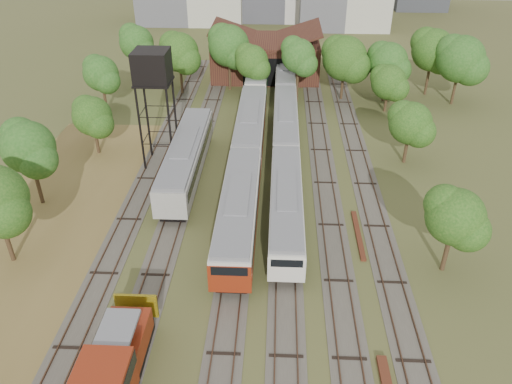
# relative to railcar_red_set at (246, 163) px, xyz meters

# --- Properties ---
(dry_grass_patch) EXTENTS (14.00, 60.00, 0.04)m
(dry_grass_patch) POSITION_rel_railcar_red_set_xyz_m (-16.00, -17.21, -2.01)
(dry_grass_patch) COLOR brown
(dry_grass_patch) RESTS_ON ground
(tracks) EXTENTS (24.60, 80.00, 0.19)m
(tracks) POSITION_rel_railcar_red_set_xyz_m (1.33, -0.21, -1.99)
(tracks) COLOR #4C473D
(tracks) RESTS_ON ground
(railcar_red_set) EXTENTS (3.10, 34.57, 3.84)m
(railcar_red_set) POSITION_rel_railcar_red_set_xyz_m (0.00, 0.00, 0.00)
(railcar_red_set) COLOR black
(railcar_red_set) RESTS_ON ground
(railcar_green_set) EXTENTS (2.79, 52.08, 3.44)m
(railcar_green_set) POSITION_rel_railcar_red_set_xyz_m (4.00, 10.13, -0.21)
(railcar_green_set) COLOR black
(railcar_green_set) RESTS_ON ground
(railcar_rear) EXTENTS (2.90, 16.08, 3.59)m
(railcar_rear) POSITION_rel_railcar_red_set_xyz_m (0.00, 27.25, -0.13)
(railcar_rear) COLOR black
(railcar_rear) RESTS_ON ground
(shunter_locomotive) EXTENTS (2.89, 8.10, 3.78)m
(shunter_locomotive) POSITION_rel_railcar_red_set_xyz_m (-6.00, -24.56, -0.20)
(shunter_locomotive) COLOR black
(shunter_locomotive) RESTS_ON ground
(old_grey_coach) EXTENTS (3.11, 18.00, 3.85)m
(old_grey_coach) POSITION_rel_railcar_red_set_xyz_m (-6.00, 0.54, 0.07)
(old_grey_coach) COLOR black
(old_grey_coach) RESTS_ON ground
(water_tower) EXTENTS (3.51, 3.51, 12.13)m
(water_tower) POSITION_rel_railcar_red_set_xyz_m (-9.20, 3.30, 8.21)
(water_tower) COLOR black
(water_tower) RESTS_ON ground
(rail_pile_far) EXTENTS (0.43, 6.86, 0.22)m
(rail_pile_far) POSITION_rel_railcar_red_set_xyz_m (10.20, -8.91, -1.92)
(rail_pile_far) COLOR #5F2D1B
(rail_pile_far) RESTS_ON ground
(maintenance_shed) EXTENTS (16.45, 11.55, 7.58)m
(maintenance_shed) POSITION_rel_railcar_red_set_xyz_m (1.00, 32.77, 0.89)
(maintenance_shed) COLOR #3B1A15
(maintenance_shed) RESTS_ON ground
(tree_band_left) EXTENTS (7.49, 53.37, 8.38)m
(tree_band_left) POSITION_rel_railcar_red_set_xyz_m (-18.65, -10.82, 3.06)
(tree_band_left) COLOR #382616
(tree_band_left) RESTS_ON ground
(tree_band_far) EXTENTS (49.40, 10.44, 9.21)m
(tree_band_far) POSITION_rel_railcar_red_set_xyz_m (8.31, 23.82, 3.98)
(tree_band_far) COLOR #382616
(tree_band_far) RESTS_ON ground
(tree_band_right) EXTENTS (5.35, 36.20, 7.12)m
(tree_band_right) POSITION_rel_railcar_red_set_xyz_m (16.73, 4.13, 2.44)
(tree_band_right) COLOR #382616
(tree_band_right) RESTS_ON ground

